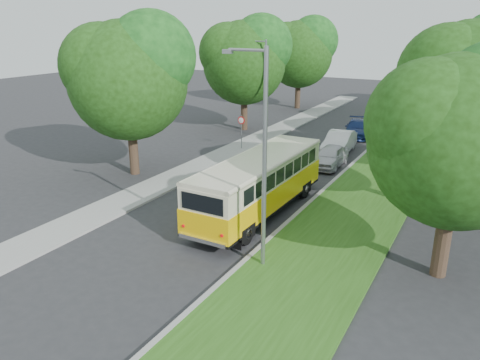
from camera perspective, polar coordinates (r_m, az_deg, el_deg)
The scene contains 13 objects.
ground at distance 21.78m, azimuth -4.53°, elevation -4.97°, with size 120.00×120.00×0.00m, color #2A2A2D.
curb at distance 24.45m, azimuth 9.06°, elevation -2.26°, with size 0.20×70.00×0.15m, color gray.
grass_verge at distance 23.84m, azimuth 14.37°, elevation -3.21°, with size 4.50×70.00×0.13m, color #2A5416.
sidewalk at distance 28.17m, azimuth -7.19°, elevation 0.65°, with size 2.20×70.00×0.12m, color gray.
treeline at distance 35.61m, azimuth 16.25°, elevation 13.49°, with size 24.27×41.91×9.46m.
lamppost_near at distance 16.28m, azimuth 2.73°, elevation 3.17°, with size 1.71×0.16×8.00m.
lamppost_far at distance 36.51m, azimuth 2.96°, elevation 11.43°, with size 1.71×0.16×7.50m.
warning_sign at distance 33.29m, azimuth 0.16°, elevation 6.55°, with size 0.56×0.10×2.50m.
vintage_bus at distance 21.99m, azimuth 2.31°, elevation -0.68°, with size 2.47×9.61×2.85m, color yellow, non-canonical shape.
car_silver at distance 30.12m, azimuth 10.94°, elevation 2.86°, with size 1.59×3.95×1.35m, color silver.
car_white at distance 33.46m, azimuth 11.99°, elevation 4.50°, with size 1.58×4.54×1.49m, color silver.
car_blue at distance 38.71m, azimuth 14.07°, elevation 6.11°, with size 1.82×4.47×1.30m, color navy.
car_grey at distance 44.03m, azimuth 16.90°, elevation 7.47°, with size 2.49×5.39×1.50m, color #525459.
Camera 1 is at (11.05, -16.62, 8.72)m, focal length 35.00 mm.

